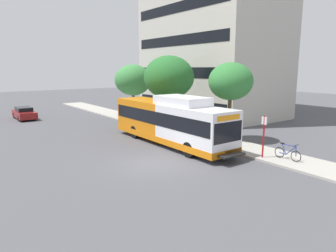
{
  "coord_description": "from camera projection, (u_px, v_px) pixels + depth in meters",
  "views": [
    {
      "loc": [
        -9.55,
        -14.59,
        5.55
      ],
      "look_at": [
        2.87,
        2.39,
        1.6
      ],
      "focal_mm": 32.88,
      "sensor_mm": 36.0,
      "label": 1
    }
  ],
  "objects": [
    {
      "name": "parked_car_far_lane",
      "position": [
        24.0,
        113.0,
        34.12
      ],
      "size": [
        1.8,
        4.5,
        1.33
      ],
      "color": "maroon",
      "rests_on": "ground"
    },
    {
      "name": "bicycle_parked",
      "position": [
        288.0,
        153.0,
        18.45
      ],
      "size": [
        0.52,
        1.76,
        1.02
      ],
      "color": "black",
      "rests_on": "sidewalk_curb"
    },
    {
      "name": "ground_plane",
      "position": [
        97.0,
        139.0,
        24.49
      ],
      "size": [
        120.0,
        120.0,
        0.0
      ],
      "primitive_type": "plane",
      "color": "#4C4C51"
    },
    {
      "name": "transit_bus",
      "position": [
        170.0,
        121.0,
        22.62
      ],
      "size": [
        2.58,
        12.25,
        3.65
      ],
      "color": "white",
      "rests_on": "ground"
    },
    {
      "name": "street_tree_far_block",
      "position": [
        133.0,
        80.0,
        34.81
      ],
      "size": [
        4.11,
        4.11,
        5.86
      ],
      "color": "#4C3823",
      "rests_on": "sidewalk_curb"
    },
    {
      "name": "sidewalk_curb",
      "position": [
        182.0,
        132.0,
        26.95
      ],
      "size": [
        3.0,
        56.0,
        0.14
      ],
      "primitive_type": "cube",
      "color": "#A8A399",
      "rests_on": "ground"
    },
    {
      "name": "lattice_comm_tower",
      "position": [
        173.0,
        47.0,
        49.58
      ],
      "size": [
        1.1,
        1.1,
        27.04
      ],
      "color": "#B7B7BC",
      "rests_on": "ground"
    },
    {
      "name": "street_tree_mid_block",
      "position": [
        169.0,
        77.0,
        28.93
      ],
      "size": [
        4.74,
        4.74,
        6.61
      ],
      "color": "#4C3823",
      "rests_on": "sidewalk_curb"
    },
    {
      "name": "street_tree_near_stop",
      "position": [
        231.0,
        82.0,
        23.02
      ],
      "size": [
        3.33,
        3.33,
        5.87
      ],
      "color": "#4C3823",
      "rests_on": "sidewalk_curb"
    },
    {
      "name": "bus_stop_sign_pole",
      "position": [
        264.0,
        133.0,
        18.72
      ],
      "size": [
        0.1,
        0.36,
        2.6
      ],
      "color": "red",
      "rests_on": "sidewalk_curb"
    }
  ]
}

